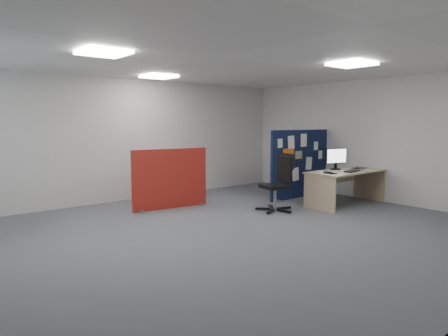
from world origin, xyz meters
TOP-DOWN VIEW (x-y plane):
  - floor at (0.00, 0.00)m, footprint 9.00×9.00m
  - ceiling at (0.00, 0.00)m, footprint 9.00×7.00m
  - wall_back at (0.00, 3.50)m, footprint 9.00×0.02m
  - wall_right at (4.50, 0.00)m, footprint 0.02×7.00m
  - ceiling_lights at (0.33, 0.67)m, footprint 4.10×4.10m
  - navy_divider at (3.46, 1.25)m, footprint 1.90×0.30m
  - main_desk at (3.58, 0.12)m, footprint 1.86×0.83m
  - monitor_main at (3.56, 0.33)m, footprint 0.52×0.22m
  - keyboard at (3.52, -0.10)m, footprint 0.48×0.27m
  - mouse at (3.92, -0.08)m, footprint 0.10×0.06m
  - paper_tray at (4.15, 0.12)m, footprint 0.33×0.28m
  - red_divider at (0.52, 2.13)m, footprint 1.61×0.30m
  - office_chair at (2.06, 0.57)m, footprint 0.74×0.72m
  - desk_papers at (3.22, 0.04)m, footprint 1.47×0.83m

SIDE VIEW (x-z plane):
  - floor at x=0.00m, z-range 0.00..0.00m
  - main_desk at x=3.58m, z-range 0.20..0.93m
  - red_divider at x=0.52m, z-range -0.01..1.20m
  - office_chair at x=2.06m, z-range 0.08..1.19m
  - desk_papers at x=3.22m, z-range 0.73..0.73m
  - paper_tray at x=4.15m, z-range 0.73..0.74m
  - keyboard at x=3.52m, z-range 0.73..0.75m
  - mouse at x=3.92m, z-range 0.73..0.76m
  - navy_divider at x=3.46m, z-range 0.00..1.58m
  - monitor_main at x=3.56m, z-range 0.76..1.22m
  - wall_back at x=0.00m, z-range 0.00..2.70m
  - wall_right at x=4.50m, z-range 0.00..2.70m
  - ceiling_lights at x=0.33m, z-range 2.65..2.69m
  - ceiling at x=0.00m, z-range 2.69..2.71m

